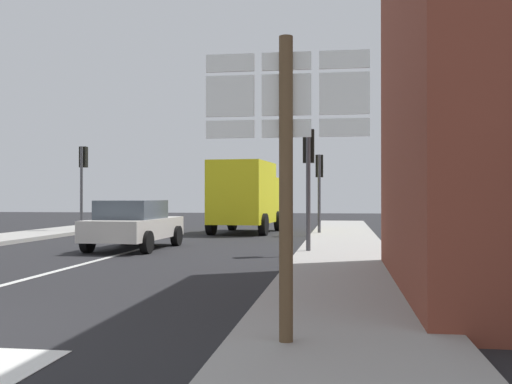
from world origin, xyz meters
TOP-DOWN VIEW (x-y plane):
  - ground_plane at (0.00, 10.00)m, footprint 80.00×80.00m
  - sidewalk_right at (6.03, 8.00)m, footprint 2.46×44.00m
  - lane_centre_stripe at (0.00, 6.00)m, footprint 0.16×12.00m
  - sedan_far at (-0.19, 11.48)m, footprint 2.08×4.26m
  - delivery_truck at (1.88, 19.68)m, footprint 2.80×5.15m
  - route_sign_post at (5.43, 0.28)m, footprint 1.66×0.14m
  - traffic_light_near_right at (5.10, 10.36)m, footprint 0.30×0.49m
  - traffic_light_far_right at (5.10, 18.31)m, footprint 0.30×0.49m
  - traffic_light_far_left at (-5.10, 18.70)m, footprint 0.30×0.49m

SIDE VIEW (x-z plane):
  - ground_plane at x=0.00m, z-range 0.00..0.00m
  - lane_centre_stripe at x=0.00m, z-range 0.00..0.01m
  - sidewalk_right at x=6.03m, z-range 0.00..0.14m
  - sedan_far at x=-0.19m, z-range 0.03..1.50m
  - delivery_truck at x=1.88m, z-range 0.13..3.18m
  - route_sign_post at x=5.43m, z-range 0.40..3.60m
  - traffic_light_far_right at x=5.10m, z-range 0.78..4.04m
  - traffic_light_near_right at x=5.10m, z-range 0.82..4.21m
  - traffic_light_far_left at x=-5.10m, z-range 0.90..4.64m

